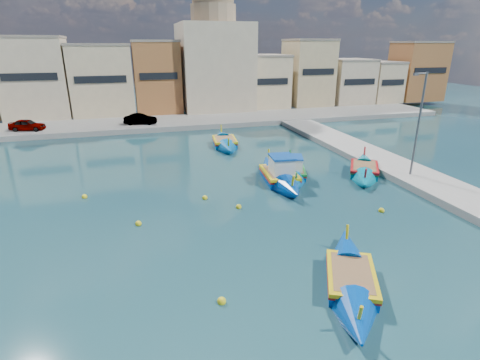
{
  "coord_description": "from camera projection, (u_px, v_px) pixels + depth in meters",
  "views": [
    {
      "loc": [
        -2.47,
        -16.15,
        9.83
      ],
      "look_at": [
        4.0,
        6.0,
        1.4
      ],
      "focal_mm": 28.0,
      "sensor_mm": 36.0,
      "label": 1
    }
  ],
  "objects": [
    {
      "name": "mooring_buoys",
      "position": [
        213.0,
        203.0,
        24.31
      ],
      "size": [
        18.28,
        22.18,
        0.36
      ],
      "color": "yellow",
      "rests_on": "ground"
    },
    {
      "name": "luzzu_turquoise_cabin",
      "position": [
        293.0,
        172.0,
        29.52
      ],
      "size": [
        4.35,
        8.31,
        2.63
      ],
      "color": "#00529C",
      "rests_on": "ground"
    },
    {
      "name": "quay_street_lamp",
      "position": [
        418.0,
        124.0,
        27.1
      ],
      "size": [
        1.18,
        0.16,
        8.0
      ],
      "color": "#595B60",
      "rests_on": "ground"
    },
    {
      "name": "north_townhouses",
      "position": [
        193.0,
        79.0,
        54.12
      ],
      "size": [
        83.2,
        7.87,
        10.19
      ],
      "color": "#CFB98F",
      "rests_on": "ground"
    },
    {
      "name": "luzzu_cyan_mid",
      "position": [
        364.0,
        171.0,
        29.9
      ],
      "size": [
        6.37,
        8.28,
        2.53
      ],
      "color": "#0081A0",
      "rests_on": "ground"
    },
    {
      "name": "ground",
      "position": [
        197.0,
        254.0,
        18.58
      ],
      "size": [
        160.0,
        160.0,
        0.0
      ],
      "primitive_type": "plane",
      "color": "#14313C",
      "rests_on": "ground"
    },
    {
      "name": "north_quay",
      "position": [
        152.0,
        124.0,
        47.33
      ],
      "size": [
        80.0,
        8.0,
        0.6
      ],
      "primitive_type": "cube",
      "color": "gray",
      "rests_on": "ground"
    },
    {
      "name": "luzzu_green",
      "position": [
        225.0,
        143.0,
        38.18
      ],
      "size": [
        3.17,
        8.65,
        2.66
      ],
      "color": "#0059A7",
      "rests_on": "ground"
    },
    {
      "name": "luzzu_blue_cabin",
      "position": [
        279.0,
        176.0,
        28.29
      ],
      "size": [
        3.21,
        9.35,
        3.24
      ],
      "color": "#0040A8",
      "rests_on": "ground"
    },
    {
      "name": "luzzu_blue_south",
      "position": [
        351.0,
        281.0,
        16.06
      ],
      "size": [
        5.57,
        8.38,
        2.44
      ],
      "color": "#0041AB",
      "rests_on": "ground"
    },
    {
      "name": "church_block",
      "position": [
        214.0,
        54.0,
        54.4
      ],
      "size": [
        10.0,
        10.0,
        19.1
      ],
      "color": "#C5B293",
      "rests_on": "ground"
    },
    {
      "name": "parked_cars",
      "position": [
        23.0,
        125.0,
        41.91
      ],
      "size": [
        25.81,
        2.37,
        1.29
      ],
      "color": "#4C1919",
      "rests_on": "north_quay"
    }
  ]
}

